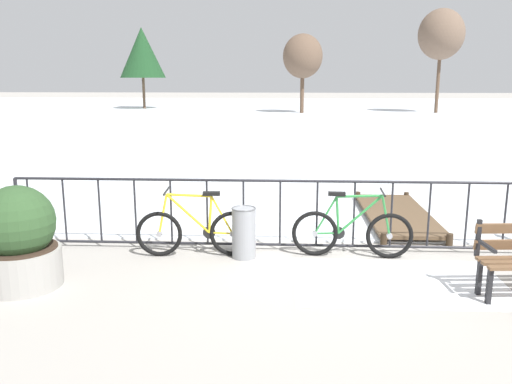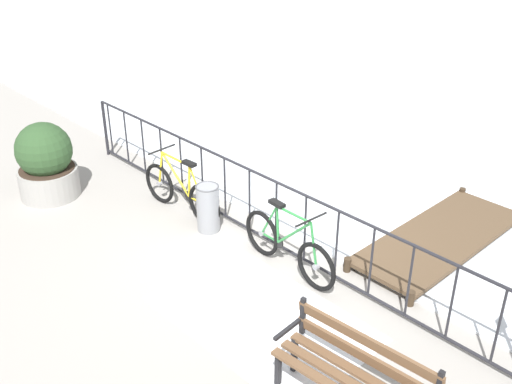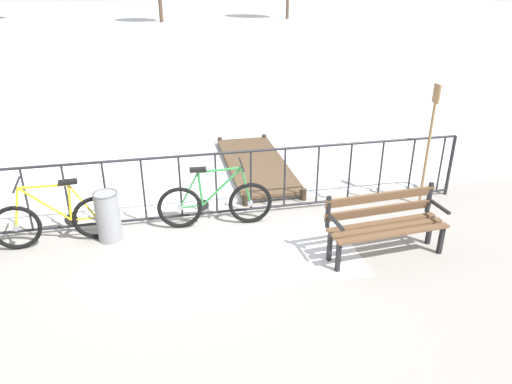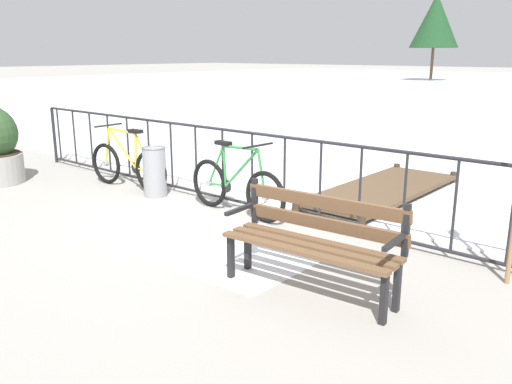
# 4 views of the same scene
# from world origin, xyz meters

# --- Properties ---
(ground_plane) EXTENTS (160.00, 160.00, 0.00)m
(ground_plane) POSITION_xyz_m (0.00, 0.00, 0.00)
(ground_plane) COLOR #9E9991
(snow_patch) EXTENTS (2.61, 1.64, 0.01)m
(snow_patch) POSITION_xyz_m (0.97, -1.20, 0.00)
(snow_patch) COLOR white
(snow_patch) RESTS_ON ground
(railing_fence) EXTENTS (9.06, 0.06, 1.07)m
(railing_fence) POSITION_xyz_m (0.00, 0.00, 0.56)
(railing_fence) COLOR #232328
(railing_fence) RESTS_ON ground
(bicycle_near_railing) EXTENTS (1.71, 0.52, 0.97)m
(bicycle_near_railing) POSITION_xyz_m (0.48, -0.26, 0.37)
(bicycle_near_railing) COLOR black
(bicycle_near_railing) RESTS_ON ground
(bicycle_second) EXTENTS (1.71, 0.52, 0.97)m
(bicycle_second) POSITION_xyz_m (-1.74, -0.34, 0.37)
(bicycle_second) COLOR black
(bicycle_second) RESTS_ON ground
(park_bench) EXTENTS (1.63, 0.60, 0.89)m
(park_bench) POSITION_xyz_m (2.58, -1.52, 0.51)
(park_bench) COLOR brown
(park_bench) RESTS_ON ground
(trash_bin) EXTENTS (0.35, 0.35, 0.73)m
(trash_bin) POSITION_xyz_m (-1.05, -0.36, 0.37)
(trash_bin) COLOR gray
(trash_bin) RESTS_ON ground
(wooden_dock) EXTENTS (1.10, 3.05, 0.20)m
(wooden_dock) POSITION_xyz_m (1.54, 1.77, 0.12)
(wooden_dock) COLOR brown
(wooden_dock) RESTS_ON ground
(tree_far_west) EXTENTS (3.57, 3.57, 6.32)m
(tree_far_west) POSITION_xyz_m (-11.72, 35.00, 4.38)
(tree_far_west) COLOR brown
(tree_far_west) RESTS_ON ground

